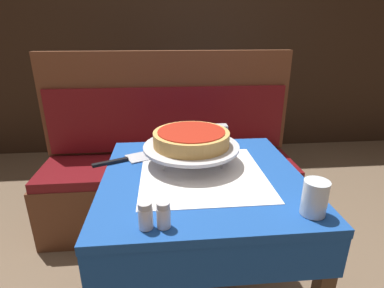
{
  "coord_description": "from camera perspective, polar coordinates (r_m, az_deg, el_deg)",
  "views": [
    {
      "loc": [
        -0.14,
        -1.03,
        1.29
      ],
      "look_at": [
        -0.03,
        0.08,
        0.86
      ],
      "focal_mm": 28.0,
      "sensor_mm": 36.0,
      "label": 1
    }
  ],
  "objects": [
    {
      "name": "salt_shaker",
      "position": [
        0.86,
        -8.86,
        -13.3
      ],
      "size": [
        0.04,
        0.04,
        0.08
      ],
      "color": "silver",
      "rests_on": "dining_table_front"
    },
    {
      "name": "booth_bench",
      "position": [
        2.08,
        -4.19,
        -6.35
      ],
      "size": [
        1.67,
        0.49,
        1.16
      ],
      "color": "brown",
      "rests_on": "ground_plane"
    },
    {
      "name": "deep_dish_pizza",
      "position": [
        1.21,
        -0.13,
        1.15
      ],
      "size": [
        0.31,
        0.31,
        0.06
      ],
      "color": "tan",
      "rests_on": "pizza_pan_stand"
    },
    {
      "name": "napkin_holder",
      "position": [
        1.47,
        4.73,
        1.94
      ],
      "size": [
        0.1,
        0.05,
        0.09
      ],
      "color": "#B2B2B7",
      "rests_on": "dining_table_front"
    },
    {
      "name": "pepper_shaker",
      "position": [
        0.86,
        -5.45,
        -13.28
      ],
      "size": [
        0.04,
        0.04,
        0.08
      ],
      "color": "silver",
      "rests_on": "dining_table_front"
    },
    {
      "name": "dining_table_front",
      "position": [
        1.22,
        1.95,
        -10.34
      ],
      "size": [
        0.76,
        0.76,
        0.77
      ],
      "color": "#194799",
      "rests_on": "ground_plane"
    },
    {
      "name": "pizza_server",
      "position": [
        1.31,
        -12.2,
        -2.84
      ],
      "size": [
        0.26,
        0.16,
        0.01
      ],
      "color": "#BCBCC1",
      "rests_on": "dining_table_front"
    },
    {
      "name": "pizza_pan_stand",
      "position": [
        1.23,
        -0.13,
        -0.62
      ],
      "size": [
        0.39,
        0.39,
        0.08
      ],
      "color": "#ADADB2",
      "rests_on": "dining_table_front"
    },
    {
      "name": "dining_table_rear",
      "position": [
        2.86,
        4.01,
        8.35
      ],
      "size": [
        0.78,
        0.78,
        0.77
      ],
      "color": "#194799",
      "rests_on": "ground_plane"
    },
    {
      "name": "back_wall_panel",
      "position": [
        3.27,
        -3.14,
        19.38
      ],
      "size": [
        6.0,
        0.04,
        2.4
      ],
      "primitive_type": "cube",
      "color": "black",
      "rests_on": "ground_plane"
    },
    {
      "name": "water_glass_near",
      "position": [
        0.97,
        22.34,
        -9.44
      ],
      "size": [
        0.08,
        0.08,
        0.11
      ],
      "color": "silver",
      "rests_on": "dining_table_front"
    },
    {
      "name": "condiment_caddy",
      "position": [
        2.88,
        6.31,
        11.49
      ],
      "size": [
        0.12,
        0.12,
        0.17
      ],
      "color": "black",
      "rests_on": "dining_table_rear"
    }
  ]
}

